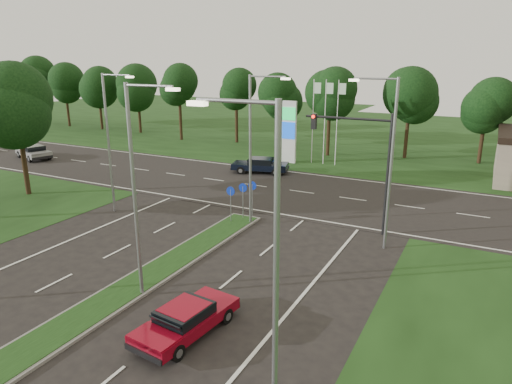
% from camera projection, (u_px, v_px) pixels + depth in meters
% --- Properties ---
extents(ground, '(160.00, 160.00, 0.00)m').
position_uv_depth(ground, '(1.00, 370.00, 15.02)').
color(ground, black).
rests_on(ground, ground).
extents(verge_far, '(160.00, 50.00, 0.02)m').
position_uv_depth(verge_far, '(380.00, 134.00, 61.88)').
color(verge_far, black).
rests_on(verge_far, ground).
extents(cross_road, '(160.00, 12.00, 0.02)m').
position_uv_depth(cross_road, '(290.00, 190.00, 35.47)').
color(cross_road, black).
rests_on(cross_road, ground).
extents(median_kerb, '(2.00, 26.00, 0.12)m').
position_uv_depth(median_kerb, '(94.00, 311.00, 18.41)').
color(median_kerb, slate).
rests_on(median_kerb, ground).
extents(streetlight_median_near, '(2.53, 0.22, 9.00)m').
position_uv_depth(streetlight_median_near, '(137.00, 183.00, 18.26)').
color(streetlight_median_near, gray).
rests_on(streetlight_median_near, ground).
extents(streetlight_median_far, '(2.53, 0.22, 9.00)m').
position_uv_depth(streetlight_median_far, '(253.00, 143.00, 26.78)').
color(streetlight_median_far, gray).
rests_on(streetlight_median_far, ground).
extents(streetlight_left_far, '(2.53, 0.22, 9.00)m').
position_uv_depth(streetlight_left_far, '(110.00, 136.00, 29.18)').
color(streetlight_left_far, gray).
rests_on(streetlight_left_far, ground).
extents(streetlight_right_far, '(2.53, 0.22, 9.00)m').
position_uv_depth(streetlight_right_far, '(388.00, 156.00, 23.34)').
color(streetlight_right_far, gray).
rests_on(streetlight_right_far, ground).
extents(streetlight_right_near, '(2.53, 0.22, 9.00)m').
position_uv_depth(streetlight_right_near, '(269.00, 257.00, 11.41)').
color(streetlight_right_near, gray).
rests_on(streetlight_right_near, ground).
extents(traffic_signal, '(5.10, 0.42, 7.00)m').
position_uv_depth(traffic_signal, '(366.00, 154.00, 25.87)').
color(traffic_signal, black).
rests_on(traffic_signal, ground).
extents(median_signs, '(1.16, 1.76, 2.38)m').
position_uv_depth(median_signs, '(242.00, 194.00, 28.51)').
color(median_signs, gray).
rests_on(median_signs, ground).
extents(gas_pylon, '(5.80, 1.26, 8.00)m').
position_uv_depth(gas_pylon, '(291.00, 130.00, 43.94)').
color(gas_pylon, silver).
rests_on(gas_pylon, ground).
extents(tree_left_far, '(5.20, 5.20, 8.86)m').
position_uv_depth(tree_left_far, '(10.00, 112.00, 33.06)').
color(tree_left_far, black).
rests_on(tree_left_far, ground).
extents(treeline_far, '(6.00, 6.00, 9.90)m').
position_uv_depth(treeline_far, '(353.00, 89.00, 47.07)').
color(treeline_far, black).
rests_on(treeline_far, ground).
extents(red_sedan, '(2.21, 4.46, 1.18)m').
position_uv_depth(red_sedan, '(186.00, 319.00, 16.82)').
color(red_sedan, maroon).
rests_on(red_sedan, ground).
extents(navy_sedan, '(5.24, 3.22, 1.34)m').
position_uv_depth(navy_sedan, '(260.00, 165.00, 40.70)').
color(navy_sedan, black).
rests_on(navy_sedan, ground).
extents(far_car_a, '(5.17, 3.44, 1.37)m').
position_uv_depth(far_car_a, '(34.00, 152.00, 46.40)').
color(far_car_a, '#979797').
rests_on(far_car_a, ground).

